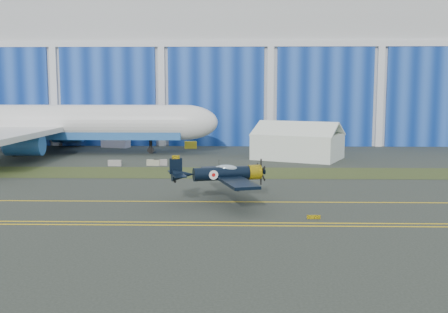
{
  "coord_description": "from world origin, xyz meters",
  "views": [
    {
      "loc": [
        15.13,
        -57.4,
        11.27
      ],
      "look_at": [
        13.69,
        3.86,
        3.55
      ],
      "focal_mm": 42.0,
      "sensor_mm": 36.0,
      "label": 1
    }
  ],
  "objects_px": {
    "warbird": "(222,173)",
    "shipping_container": "(116,141)",
    "tent": "(298,140)",
    "tug": "(191,145)",
    "jetliner": "(40,84)"
  },
  "relations": [
    {
      "from": "warbird",
      "to": "shipping_container",
      "type": "xyz_separation_m",
      "value": [
        -22.64,
        51.17,
        -1.76
      ]
    },
    {
      "from": "warbird",
      "to": "tent",
      "type": "bearing_deg",
      "value": 54.65
    },
    {
      "from": "shipping_container",
      "to": "tug",
      "type": "height_order",
      "value": "shipping_container"
    },
    {
      "from": "warbird",
      "to": "tent",
      "type": "xyz_separation_m",
      "value": [
        11.68,
        34.36,
        0.2
      ]
    },
    {
      "from": "jetliner",
      "to": "warbird",
      "type": "bearing_deg",
      "value": -50.64
    },
    {
      "from": "warbird",
      "to": "shipping_container",
      "type": "relative_size",
      "value": 2.9
    },
    {
      "from": "shipping_container",
      "to": "tug",
      "type": "relative_size",
      "value": 2.34
    },
    {
      "from": "warbird",
      "to": "jetliner",
      "type": "distance_m",
      "value": 54.33
    },
    {
      "from": "jetliner",
      "to": "tug",
      "type": "xyz_separation_m",
      "value": [
        26.19,
        8.28,
        -11.73
      ]
    },
    {
      "from": "warbird",
      "to": "tug",
      "type": "distance_m",
      "value": 50.43
    },
    {
      "from": "warbird",
      "to": "tug",
      "type": "relative_size",
      "value": 6.78
    },
    {
      "from": "jetliner",
      "to": "tent",
      "type": "relative_size",
      "value": 4.35
    },
    {
      "from": "tent",
      "to": "shipping_container",
      "type": "bearing_deg",
      "value": 178.28
    },
    {
      "from": "tent",
      "to": "tug",
      "type": "distance_m",
      "value": 24.78
    },
    {
      "from": "warbird",
      "to": "shipping_container",
      "type": "height_order",
      "value": "warbird"
    }
  ]
}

